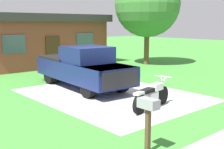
{
  "coord_description": "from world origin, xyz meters",
  "views": [
    {
      "loc": [
        -7.74,
        -8.96,
        2.91
      ],
      "look_at": [
        -0.2,
        -0.26,
        0.9
      ],
      "focal_mm": 47.33,
      "sensor_mm": 36.0,
      "label": 1
    }
  ],
  "objects_px": {
    "mailbox": "(148,111)",
    "shade_tree": "(147,4)",
    "motorcycle": "(152,95)",
    "neighbor_house": "(34,39)",
    "pickup_truck": "(82,67)"
  },
  "relations": [
    {
      "from": "motorcycle",
      "to": "neighbor_house",
      "type": "relative_size",
      "value": 0.23
    },
    {
      "from": "mailbox",
      "to": "neighbor_house",
      "type": "height_order",
      "value": "neighbor_house"
    },
    {
      "from": "motorcycle",
      "to": "pickup_truck",
      "type": "bearing_deg",
      "value": 87.48
    },
    {
      "from": "motorcycle",
      "to": "mailbox",
      "type": "relative_size",
      "value": 1.74
    },
    {
      "from": "motorcycle",
      "to": "neighbor_house",
      "type": "xyz_separation_m",
      "value": [
        1.99,
        12.66,
        1.32
      ]
    },
    {
      "from": "mailbox",
      "to": "shade_tree",
      "type": "distance_m",
      "value": 15.07
    },
    {
      "from": "shade_tree",
      "to": "neighbor_house",
      "type": "bearing_deg",
      "value": 141.09
    },
    {
      "from": "pickup_truck",
      "to": "neighbor_house",
      "type": "xyz_separation_m",
      "value": [
        1.8,
        8.25,
        0.84
      ]
    },
    {
      "from": "motorcycle",
      "to": "pickup_truck",
      "type": "xyz_separation_m",
      "value": [
        0.19,
        4.41,
        0.48
      ]
    },
    {
      "from": "motorcycle",
      "to": "mailbox",
      "type": "bearing_deg",
      "value": -140.11
    },
    {
      "from": "mailbox",
      "to": "shade_tree",
      "type": "relative_size",
      "value": 0.19
    },
    {
      "from": "pickup_truck",
      "to": "mailbox",
      "type": "height_order",
      "value": "pickup_truck"
    },
    {
      "from": "neighbor_house",
      "to": "motorcycle",
      "type": "bearing_deg",
      "value": -98.94
    },
    {
      "from": "motorcycle",
      "to": "shade_tree",
      "type": "distance_m",
      "value": 11.8
    },
    {
      "from": "pickup_truck",
      "to": "mailbox",
      "type": "distance_m",
      "value": 7.27
    }
  ]
}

